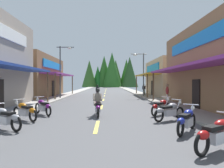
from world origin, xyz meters
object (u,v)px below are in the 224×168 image
motorcycle_parked_right_3 (161,106)px  motorcycle_parked_left_3 (43,106)px  motorcycle_parked_right_0 (217,134)px  pedestrian_browsing (144,89)px  rider_cruising_lead (98,104)px  pedestrian_by_shop (167,93)px  streetlamp_right (141,68)px  motorcycle_parked_right_2 (169,111)px  streetlamp_left (63,65)px  motorcycle_parked_left_2 (25,111)px  rider_cruising_trailing (97,91)px  motorcycle_parked_left_1 (5,118)px  motorcycle_parked_right_1 (187,120)px

motorcycle_parked_right_3 → motorcycle_parked_left_3: size_ratio=0.96×
motorcycle_parked_right_0 → pedestrian_browsing: 22.39m
motorcycle_parked_left_3 → rider_cruising_lead: 3.27m
rider_cruising_lead → pedestrian_by_shop: pedestrian_by_shop is taller
motorcycle_parked_right_0 → pedestrian_by_shop: bearing=48.0°
motorcycle_parked_left_3 → streetlamp_right: bearing=-73.5°
motorcycle_parked_right_2 → pedestrian_by_shop: 6.71m
streetlamp_left → motorcycle_parked_left_2: bearing=-85.4°
motorcycle_parked_right_3 → pedestrian_browsing: pedestrian_browsing is taller
motorcycle_parked_right_0 → motorcycle_parked_left_2: same height
streetlamp_left → motorcycle_parked_right_2: size_ratio=3.20×
streetlamp_right → rider_cruising_trailing: size_ratio=2.60×
streetlamp_left → motorcycle_parked_right_3: size_ratio=3.77×
streetlamp_left → motorcycle_parked_left_1: (1.04, -14.59, -3.44)m
streetlamp_right → pedestrian_browsing: bearing=72.9°
motorcycle_parked_right_0 → streetlamp_left: bearing=83.6°
motorcycle_parked_left_1 → pedestrian_browsing: (9.28, 19.70, 0.45)m
motorcycle_parked_left_3 → pedestrian_browsing: size_ratio=1.02×
motorcycle_parked_right_3 → pedestrian_browsing: 16.45m
streetlamp_left → rider_cruising_trailing: 6.32m
motorcycle_parked_right_2 → motorcycle_parked_left_2: 7.20m
motorcycle_parked_left_1 → pedestrian_browsing: size_ratio=1.17×
motorcycle_parked_right_1 → motorcycle_parked_right_2: 2.30m
motorcycle_parked_left_1 → motorcycle_parked_right_0: bearing=-169.2°
streetlamp_left → motorcycle_parked_left_3: streetlamp_left is taller
motorcycle_parked_right_3 → motorcycle_parked_left_3: 6.92m
motorcycle_parked_right_2 → pedestrian_browsing: 18.15m
motorcycle_parked_right_3 → rider_cruising_lead: size_ratio=0.75×
streetlamp_left → streetlamp_right: bearing=12.5°
motorcycle_parked_right_3 → rider_cruising_trailing: rider_cruising_trailing is taller
motorcycle_parked_right_1 → pedestrian_browsing: size_ratio=1.07×
rider_cruising_lead → pedestrian_browsing: size_ratio=1.32×
streetlamp_right → motorcycle_parked_right_2: (-1.16, -14.98, -3.18)m
rider_cruising_trailing → pedestrian_browsing: bearing=-77.0°
streetlamp_left → rider_cruising_lead: bearing=-68.1°
pedestrian_browsing → rider_cruising_lead: bearing=133.8°
streetlamp_right → motorcycle_parked_left_3: (-8.01, -13.08, -3.18)m
streetlamp_right → motorcycle_parked_right_1: 17.62m
motorcycle_parked_right_0 → pedestrian_by_shop: pedestrian_by_shop is taller
motorcycle_parked_right_1 → streetlamp_right: bearing=34.4°
motorcycle_parked_left_1 → motorcycle_parked_left_2: size_ratio=1.08×
motorcycle_parked_left_3 → rider_cruising_trailing: rider_cruising_trailing is taller
streetlamp_left → pedestrian_browsing: streetlamp_left is taller
motorcycle_parked_left_2 → rider_cruising_lead: 3.78m
motorcycle_parked_left_1 → motorcycle_parked_right_2: bearing=-136.1°
streetlamp_left → motorcycle_parked_left_3: (1.37, -11.00, -3.44)m
streetlamp_right → motorcycle_parked_left_1: size_ratio=2.94×
pedestrian_by_shop → motorcycle_parked_left_1: bearing=-128.7°
motorcycle_parked_left_1 → rider_cruising_lead: (3.56, 3.12, 0.17)m
streetlamp_left → rider_cruising_trailing: size_ratio=2.81×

